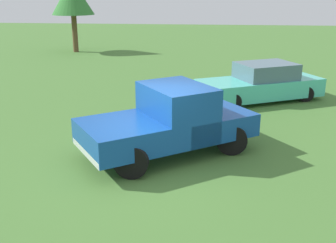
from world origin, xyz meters
name	(u,v)px	position (x,y,z in m)	size (l,w,h in m)	color
ground_plane	(152,166)	(0.00, 0.00, 0.00)	(80.00, 80.00, 0.00)	#477533
pickup_truck	(172,119)	(-0.41, -0.86, 0.95)	(4.83, 4.20, 1.82)	black
sedan_near	(261,84)	(-3.36, -6.52, 0.66)	(5.09, 3.75, 1.45)	black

